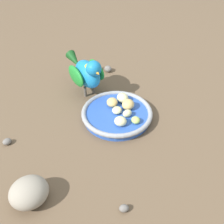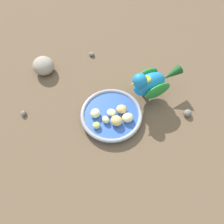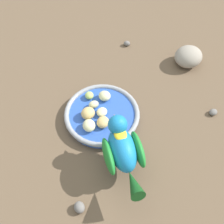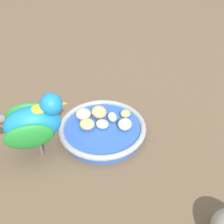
{
  "view_description": "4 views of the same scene",
  "coord_description": "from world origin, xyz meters",
  "px_view_note": "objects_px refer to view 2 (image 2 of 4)",
  "views": [
    {
      "loc": [
        0.33,
        0.52,
        0.54
      ],
      "look_at": [
        0.02,
        0.0,
        0.04
      ],
      "focal_mm": 45.48,
      "sensor_mm": 36.0,
      "label": 1
    },
    {
      "loc": [
        -0.3,
        0.14,
        0.59
      ],
      "look_at": [
        -0.02,
        -0.0,
        0.06
      ],
      "focal_mm": 32.33,
      "sensor_mm": 36.0,
      "label": 2
    },
    {
      "loc": [
        -0.09,
        -0.49,
        0.72
      ],
      "look_at": [
        0.02,
        -0.03,
        0.05
      ],
      "focal_mm": 51.09,
      "sensor_mm": 36.0,
      "label": 3
    },
    {
      "loc": [
        0.42,
        -0.1,
        0.41
      ],
      "look_at": [
        0.0,
        0.01,
        0.06
      ],
      "focal_mm": 39.8,
      "sensor_mm": 36.0,
      "label": 4
    }
  ],
  "objects_px": {
    "parrot": "(151,83)",
    "pebble_0": "(23,113)",
    "feeding_bowl": "(111,114)",
    "pebble_1": "(188,113)",
    "apple_piece_4": "(97,125)",
    "pebble_2": "(92,54)",
    "apple_piece_3": "(106,120)",
    "apple_piece_6": "(95,113)",
    "apple_piece_0": "(111,112)",
    "apple_piece_5": "(117,121)",
    "apple_piece_2": "(122,109)",
    "apple_piece_1": "(128,118)",
    "rock_large": "(43,66)"
  },
  "relations": [
    {
      "from": "rock_large",
      "to": "feeding_bowl",
      "type": "bearing_deg",
      "value": -155.78
    },
    {
      "from": "apple_piece_5",
      "to": "pebble_2",
      "type": "bearing_deg",
      "value": -10.45
    },
    {
      "from": "apple_piece_2",
      "to": "apple_piece_6",
      "type": "xyz_separation_m",
      "value": [
        0.02,
        0.08,
        0.0
      ]
    },
    {
      "from": "apple_piece_0",
      "to": "apple_piece_2",
      "type": "relative_size",
      "value": 0.86
    },
    {
      "from": "pebble_1",
      "to": "pebble_0",
      "type": "bearing_deg",
      "value": 62.9
    },
    {
      "from": "apple_piece_2",
      "to": "apple_piece_5",
      "type": "distance_m",
      "value": 0.05
    },
    {
      "from": "apple_piece_5",
      "to": "pebble_2",
      "type": "xyz_separation_m",
      "value": [
        0.34,
        -0.06,
        -0.03
      ]
    },
    {
      "from": "feeding_bowl",
      "to": "apple_piece_5",
      "type": "relative_size",
      "value": 5.38
    },
    {
      "from": "pebble_0",
      "to": "pebble_2",
      "type": "distance_m",
      "value": 0.36
    },
    {
      "from": "feeding_bowl",
      "to": "apple_piece_2",
      "type": "distance_m",
      "value": 0.04
    },
    {
      "from": "apple_piece_4",
      "to": "pebble_2",
      "type": "height_order",
      "value": "apple_piece_4"
    },
    {
      "from": "apple_piece_3",
      "to": "parrot",
      "type": "bearing_deg",
      "value": -80.15
    },
    {
      "from": "feeding_bowl",
      "to": "pebble_2",
      "type": "height_order",
      "value": "feeding_bowl"
    },
    {
      "from": "apple_piece_1",
      "to": "apple_piece_3",
      "type": "relative_size",
      "value": 1.31
    },
    {
      "from": "feeding_bowl",
      "to": "apple_piece_0",
      "type": "height_order",
      "value": "apple_piece_0"
    },
    {
      "from": "feeding_bowl",
      "to": "apple_piece_5",
      "type": "bearing_deg",
      "value": 178.99
    },
    {
      "from": "pebble_0",
      "to": "parrot",
      "type": "bearing_deg",
      "value": -107.45
    },
    {
      "from": "feeding_bowl",
      "to": "apple_piece_1",
      "type": "bearing_deg",
      "value": -140.64
    },
    {
      "from": "rock_large",
      "to": "pebble_1",
      "type": "xyz_separation_m",
      "value": [
        -0.41,
        -0.37,
        -0.02
      ]
    },
    {
      "from": "apple_piece_2",
      "to": "apple_piece_5",
      "type": "xyz_separation_m",
      "value": [
        -0.03,
        0.04,
        0.0
      ]
    },
    {
      "from": "apple_piece_2",
      "to": "apple_piece_0",
      "type": "bearing_deg",
      "value": 77.68
    },
    {
      "from": "apple_piece_1",
      "to": "apple_piece_0",
      "type": "bearing_deg",
      "value": 38.88
    },
    {
      "from": "apple_piece_5",
      "to": "apple_piece_6",
      "type": "height_order",
      "value": "apple_piece_5"
    },
    {
      "from": "feeding_bowl",
      "to": "apple_piece_1",
      "type": "relative_size",
      "value": 5.58
    },
    {
      "from": "apple_piece_3",
      "to": "apple_piece_4",
      "type": "relative_size",
      "value": 1.13
    },
    {
      "from": "apple_piece_2",
      "to": "pebble_1",
      "type": "height_order",
      "value": "apple_piece_2"
    },
    {
      "from": "apple_piece_3",
      "to": "apple_piece_1",
      "type": "bearing_deg",
      "value": -112.16
    },
    {
      "from": "parrot",
      "to": "pebble_1",
      "type": "xyz_separation_m",
      "value": [
        -0.12,
        -0.08,
        -0.07
      ]
    },
    {
      "from": "parrot",
      "to": "pebble_0",
      "type": "distance_m",
      "value": 0.44
    },
    {
      "from": "apple_piece_0",
      "to": "apple_piece_4",
      "type": "bearing_deg",
      "value": 110.32
    },
    {
      "from": "parrot",
      "to": "pebble_0",
      "type": "relative_size",
      "value": 9.56
    },
    {
      "from": "feeding_bowl",
      "to": "pebble_0",
      "type": "xyz_separation_m",
      "value": [
        0.14,
        0.26,
        -0.01
      ]
    },
    {
      "from": "apple_piece_0",
      "to": "apple_piece_4",
      "type": "distance_m",
      "value": 0.07
    },
    {
      "from": "parrot",
      "to": "pebble_2",
      "type": "relative_size",
      "value": 8.68
    },
    {
      "from": "apple_piece_6",
      "to": "apple_piece_2",
      "type": "bearing_deg",
      "value": -106.35
    },
    {
      "from": "feeding_bowl",
      "to": "parrot",
      "type": "height_order",
      "value": "parrot"
    },
    {
      "from": "apple_piece_0",
      "to": "apple_piece_5",
      "type": "distance_m",
      "value": 0.04
    },
    {
      "from": "apple_piece_0",
      "to": "pebble_1",
      "type": "distance_m",
      "value": 0.26
    },
    {
      "from": "parrot",
      "to": "pebble_0",
      "type": "height_order",
      "value": "parrot"
    },
    {
      "from": "apple_piece_3",
      "to": "pebble_2",
      "type": "relative_size",
      "value": 1.22
    },
    {
      "from": "apple_piece_4",
      "to": "apple_piece_3",
      "type": "bearing_deg",
      "value": -81.84
    },
    {
      "from": "rock_large",
      "to": "pebble_2",
      "type": "bearing_deg",
      "value": -90.73
    },
    {
      "from": "apple_piece_5",
      "to": "rock_large",
      "type": "xyz_separation_m",
      "value": [
        0.34,
        0.13,
        -0.01
      ]
    },
    {
      "from": "apple_piece_3",
      "to": "apple_piece_4",
      "type": "bearing_deg",
      "value": 98.16
    },
    {
      "from": "apple_piece_3",
      "to": "apple_piece_6",
      "type": "bearing_deg",
      "value": 29.26
    },
    {
      "from": "apple_piece_3",
      "to": "rock_large",
      "type": "distance_m",
      "value": 0.34
    },
    {
      "from": "pebble_2",
      "to": "apple_piece_6",
      "type": "bearing_deg",
      "value": 158.66
    },
    {
      "from": "feeding_bowl",
      "to": "pebble_0",
      "type": "relative_size",
      "value": 9.81
    },
    {
      "from": "pebble_0",
      "to": "pebble_1",
      "type": "distance_m",
      "value": 0.55
    },
    {
      "from": "parrot",
      "to": "pebble_0",
      "type": "xyz_separation_m",
      "value": [
        0.13,
        0.41,
        -0.07
      ]
    }
  ]
}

